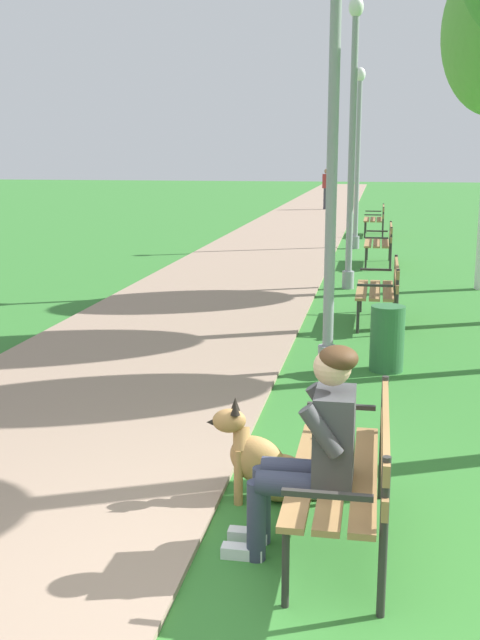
% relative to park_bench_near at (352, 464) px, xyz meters
% --- Properties ---
extents(ground_plane, '(120.00, 120.00, 0.00)m').
position_rel_park_bench_near_xyz_m(ground_plane, '(-0.54, -0.79, -0.51)').
color(ground_plane, '#33752D').
extents(paved_path, '(3.20, 60.00, 0.04)m').
position_rel_park_bench_near_xyz_m(paved_path, '(-2.47, 23.21, -0.49)').
color(paved_path, gray).
rests_on(paved_path, ground).
extents(park_bench_near, '(0.55, 1.50, 0.85)m').
position_rel_park_bench_near_xyz_m(park_bench_near, '(0.00, 0.00, 0.00)').
color(park_bench_near, olive).
rests_on(park_bench_near, ground).
extents(park_bench_mid, '(0.55, 1.50, 0.85)m').
position_rel_park_bench_near_xyz_m(park_bench_mid, '(0.18, 6.25, 0.00)').
color(park_bench_mid, olive).
rests_on(park_bench_mid, ground).
extents(park_bench_far, '(0.55, 1.50, 0.85)m').
position_rel_park_bench_near_xyz_m(park_bench_far, '(0.17, 11.92, 0.00)').
color(park_bench_far, olive).
rests_on(park_bench_far, ground).
extents(park_bench_furthest, '(0.55, 1.50, 0.85)m').
position_rel_park_bench_near_xyz_m(park_bench_furthest, '(0.03, 17.76, 0.00)').
color(park_bench_furthest, olive).
rests_on(park_bench_furthest, ground).
extents(person_seated_on_near_bench, '(0.74, 0.49, 1.25)m').
position_rel_park_bench_near_xyz_m(person_seated_on_near_bench, '(-0.21, -0.15, 0.17)').
color(person_seated_on_near_bench, '#33384C').
rests_on(person_seated_on_near_bench, ground).
extents(dog_shepherd, '(0.83, 0.35, 0.71)m').
position_rel_park_bench_near_xyz_m(dog_shepherd, '(-0.58, 0.52, -0.25)').
color(dog_shepherd, '#B27F47').
rests_on(dog_shepherd, ground).
extents(lamp_post_near, '(0.24, 0.24, 4.21)m').
position_rel_park_bench_near_xyz_m(lamp_post_near, '(-0.38, 3.64, 1.67)').
color(lamp_post_near, gray).
rests_on(lamp_post_near, ground).
extents(lamp_post_mid, '(0.24, 0.24, 4.69)m').
position_rel_park_bench_near_xyz_m(lamp_post_mid, '(-0.38, 8.92, 1.91)').
color(lamp_post_mid, gray).
rests_on(lamp_post_mid, ground).
extents(lamp_post_far, '(0.24, 0.24, 4.20)m').
position_rel_park_bench_near_xyz_m(lamp_post_far, '(-0.45, 14.66, 1.66)').
color(lamp_post_far, gray).
rests_on(lamp_post_far, ground).
extents(litter_bin, '(0.36, 0.36, 0.70)m').
position_rel_park_bench_near_xyz_m(litter_bin, '(0.23, 3.86, -0.16)').
color(litter_bin, '#2D6638').
rests_on(litter_bin, ground).
extents(pedestrian_distant, '(0.32, 0.22, 1.65)m').
position_rel_park_bench_near_xyz_m(pedestrian_distant, '(-2.03, 27.34, 0.33)').
color(pedestrian_distant, '#383842').
rests_on(pedestrian_distant, ground).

